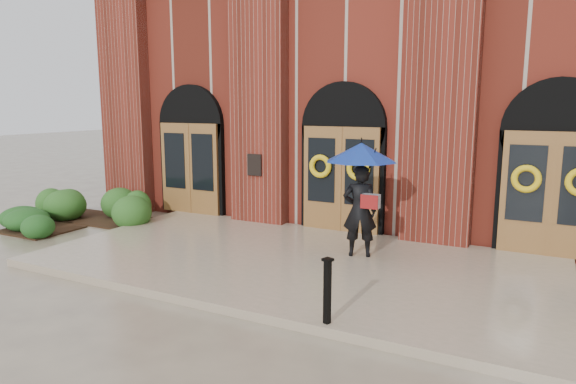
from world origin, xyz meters
The scene contains 7 objects.
ground centered at (0.00, 0.00, 0.00)m, with size 90.00×90.00×0.00m, color gray.
landing centered at (0.00, 0.15, 0.07)m, with size 10.00×5.30×0.15m, color tan.
church_building centered at (0.00, 8.78, 3.50)m, with size 16.20×12.53×7.00m.
man_with_umbrella centered at (1.13, 0.93, 1.75)m, with size 1.82×1.82×2.28m.
metal_post centered at (1.83, -2.35, 0.65)m, with size 0.16×0.16×0.94m.
hedge_wall_left centered at (-6.54, 1.35, 0.41)m, with size 3.17×1.27×0.81m, color #27541C.
hedge_front_left centered at (-7.00, -0.24, 0.27)m, with size 1.51×1.30×0.54m, color #1C4819.
Camera 1 is at (4.46, -8.61, 3.19)m, focal length 32.00 mm.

